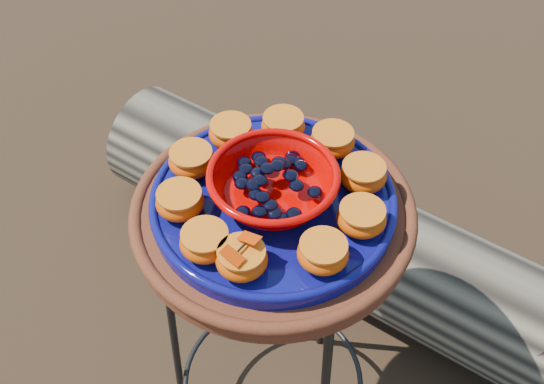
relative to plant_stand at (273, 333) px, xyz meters
The scene contains 19 objects.
plant_stand is the anchor object (origin of this frame).
terracotta_saucer 0.37m from the plant_stand, ahead, with size 0.46×0.46×0.04m, color #461B10.
cobalt_plate 0.40m from the plant_stand, ahead, with size 0.39×0.39×0.03m, color #030939.
red_bowl 0.44m from the plant_stand, ahead, with size 0.20×0.20×0.05m, color #C10200, non-canonical shape.
glass_gems 0.48m from the plant_stand, ahead, with size 0.15×0.15×0.03m, color black, non-canonical shape.
orange_half_0 0.46m from the plant_stand, 74.45° to the right, with size 0.08×0.08×0.04m, color #AE2106.
orange_half_1 0.46m from the plant_stand, 27.22° to the right, with size 0.08×0.08×0.04m, color #AE2106.
orange_half_2 0.46m from the plant_stand, ahead, with size 0.08×0.08×0.04m, color #AE2106.
orange_half_3 0.46m from the plant_stand, 44.78° to the left, with size 0.08×0.08×0.04m, color #AE2106.
orange_half_4 0.46m from the plant_stand, 80.78° to the left, with size 0.08×0.08×0.04m, color #AE2106.
orange_half_5 0.46m from the plant_stand, 116.78° to the left, with size 0.08×0.08×0.04m, color #AE2106.
orange_half_6 0.46m from the plant_stand, 152.78° to the left, with size 0.08×0.08×0.04m, color #AE2106.
orange_half_7 0.46m from the plant_stand, behind, with size 0.08×0.08×0.04m, color #AE2106.
orange_half_8 0.46m from the plant_stand, 135.22° to the right, with size 0.08×0.08×0.04m, color #AE2106.
orange_half_9 0.46m from the plant_stand, 99.22° to the right, with size 0.08×0.08×0.04m, color #AE2106.
butterfly 0.48m from the plant_stand, 74.45° to the right, with size 0.07×0.04×0.01m, color #BE2C00, non-canonical shape.
driftwood_log 0.49m from the plant_stand, 86.51° to the left, with size 1.63×0.43×0.31m, color black, non-canonical shape.
foliage_left 0.50m from the plant_stand, 145.08° to the left, with size 0.26×0.26×0.13m, color #0D4511.
foliage_back 0.61m from the plant_stand, 101.42° to the left, with size 0.35×0.35×0.17m, color #0D4511.
Camera 1 is at (0.40, -0.61, 1.57)m, focal length 45.00 mm.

